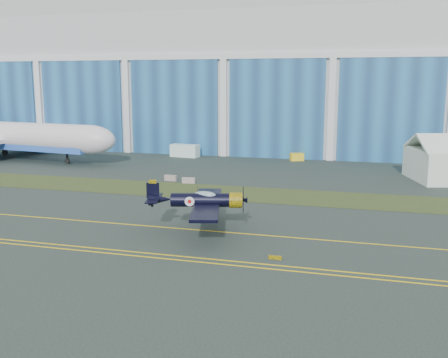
# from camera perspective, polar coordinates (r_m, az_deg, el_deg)

# --- Properties ---
(ground) EXTENTS (260.00, 260.00, 0.00)m
(ground) POSITION_cam_1_polar(r_m,az_deg,el_deg) (65.34, -11.84, -3.45)
(ground) COLOR #2D3834
(ground) RESTS_ON ground
(grass_median) EXTENTS (260.00, 10.00, 0.02)m
(grass_median) POSITION_cam_1_polar(r_m,az_deg,el_deg) (77.68, -7.10, -1.05)
(grass_median) COLOR #475128
(grass_median) RESTS_ON ground
(hangar) EXTENTS (220.00, 45.70, 30.00)m
(hangar) POSITION_cam_1_polar(r_m,az_deg,el_deg) (131.25, 2.67, 10.34)
(hangar) COLOR silver
(hangar) RESTS_ON ground
(taxiway_centreline) EXTENTS (200.00, 0.20, 0.02)m
(taxiway_centreline) POSITION_cam_1_polar(r_m,az_deg,el_deg) (61.10, -14.00, -4.52)
(taxiway_centreline) COLOR yellow
(taxiway_centreline) RESTS_ON ground
(edge_line_near) EXTENTS (80.00, 0.20, 0.02)m
(edge_line_near) POSITION_cam_1_polar(r_m,az_deg,el_deg) (53.41, -19.05, -7.00)
(edge_line_near) COLOR yellow
(edge_line_near) RESTS_ON ground
(edge_line_far) EXTENTS (80.00, 0.20, 0.02)m
(edge_line_far) POSITION_cam_1_polar(r_m,az_deg,el_deg) (54.19, -18.45, -6.71)
(edge_line_far) COLOR yellow
(edge_line_far) RESTS_ON ground
(guard_board_right) EXTENTS (1.20, 0.15, 0.35)m
(guard_board_right) POSITION_cam_1_polar(r_m,az_deg,el_deg) (47.34, 5.58, -8.50)
(guard_board_right) COLOR yellow
(guard_board_right) RESTS_ON ground
(warbird) EXTENTS (14.96, 16.70, 4.21)m
(warbird) POSITION_cam_1_polar(r_m,az_deg,el_deg) (54.71, -2.55, -2.30)
(warbird) COLOR black
(warbird) RESTS_ON ground
(shipping_container) EXTENTS (6.21, 3.13, 2.58)m
(shipping_container) POSITION_cam_1_polar(r_m,az_deg,el_deg) (109.68, -4.28, 3.09)
(shipping_container) COLOR white
(shipping_container) RESTS_ON ground
(tug) EXTENTS (2.98, 2.49, 1.49)m
(tug) POSITION_cam_1_polar(r_m,az_deg,el_deg) (105.21, 7.93, 2.40)
(tug) COLOR yellow
(tug) RESTS_ON ground
(barrier_a) EXTENTS (2.05, 0.80, 0.90)m
(barrier_a) POSITION_cam_1_polar(r_m,az_deg,el_deg) (83.63, -5.83, 0.11)
(barrier_a) COLOR gray
(barrier_a) RESTS_ON ground
(barrier_b) EXTENTS (2.07, 0.94, 0.90)m
(barrier_b) POSITION_cam_1_polar(r_m,az_deg,el_deg) (81.31, -3.87, -0.16)
(barrier_b) COLOR #9F8C90
(barrier_b) RESTS_ON ground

